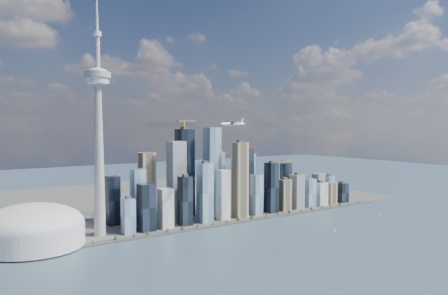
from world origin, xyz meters
TOP-DOWN VIEW (x-y plane):
  - ground at (0.00, 0.00)m, footprint 4000.00×4000.00m
  - seawall at (0.00, 250.00)m, footprint 1100.00×22.00m
  - land at (0.00, 700.00)m, footprint 1400.00×900.00m
  - shoreline_trees at (0.00, 250.00)m, footprint 960.53×7.20m
  - skyscraper_cluster at (59.62, 336.82)m, footprint 736.00×142.00m
  - needle_tower at (-300.00, 310.00)m, footprint 56.00×56.00m
  - dome_stadium at (-440.00, 300.00)m, footprint 200.00×200.00m
  - airplane at (-17.39, 201.67)m, footprint 70.59×62.29m
  - sailboat_west at (165.56, 49.40)m, footprint 7.01×2.95m
  - sailboat_east at (397.98, 98.43)m, footprint 6.13×1.94m

SIDE VIEW (x-z plane):
  - ground at x=0.00m, z-range 0.00..0.00m
  - land at x=0.00m, z-range 0.00..3.00m
  - seawall at x=0.00m, z-range 0.00..4.00m
  - sailboat_east at x=397.98m, z-range -1.52..6.98m
  - sailboat_west at x=165.56m, z-range -1.73..7.95m
  - shoreline_trees at x=0.00m, z-range 4.38..13.18m
  - dome_stadium at x=-440.00m, z-range -3.56..82.44m
  - skyscraper_cluster at x=59.62m, z-range -49.03..209.51m
  - needle_tower at x=-300.00m, z-range -39.41..511.09m
  - airplane at x=-17.39m, z-range 241.39..258.65m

